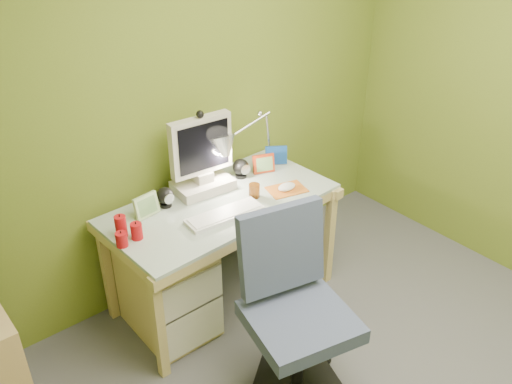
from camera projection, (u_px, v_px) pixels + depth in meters
wall_back at (190, 100)px, 3.14m from camera, size 3.20×0.01×2.40m
slope_ceiling at (196, 121)px, 1.20m from camera, size 1.10×3.20×1.10m
desk at (223, 251)px, 3.28m from camera, size 1.35×0.72×0.71m
monitor at (201, 154)px, 3.10m from camera, size 0.36×0.23×0.47m
speaker_left at (165, 197)px, 3.03m from camera, size 0.10×0.10×0.12m
speaker_right at (241, 168)px, 3.33m from camera, size 0.11×0.11×0.12m
keyboard at (225, 215)px, 2.96m from camera, size 0.45×0.18×0.02m
mousepad at (287, 189)px, 3.22m from camera, size 0.26×0.21×0.01m
mouse at (287, 187)px, 3.21m from camera, size 0.13×0.09×0.04m
amber_tumbler at (254, 191)px, 3.13m from camera, size 0.07×0.07×0.08m
candle_cluster at (125, 230)px, 2.75m from camera, size 0.17×0.15×0.12m
photo_frame_red at (264, 164)px, 3.38m from camera, size 0.14×0.07×0.12m
photo_frame_blue at (276, 155)px, 3.49m from camera, size 0.13×0.09×0.12m
photo_frame_green at (146, 206)px, 2.94m from camera, size 0.15×0.04×0.13m
desk_lamp at (261, 126)px, 3.33m from camera, size 0.56×0.31×0.57m
task_chair at (300, 319)px, 2.59m from camera, size 0.66×0.66×0.99m
radiator at (285, 216)px, 3.93m from camera, size 0.38×0.16×0.38m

